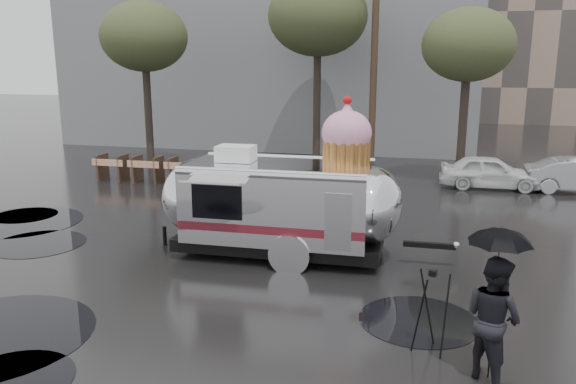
# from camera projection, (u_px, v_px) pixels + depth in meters

# --- Properties ---
(ground) EXTENTS (120.00, 120.00, 0.00)m
(ground) POSITION_uv_depth(u_px,v_px,m) (164.00, 302.00, 10.74)
(ground) COLOR black
(ground) RESTS_ON ground
(puddles) EXTENTS (13.99, 9.76, 0.01)m
(puddles) POSITION_uv_depth(u_px,v_px,m) (53.00, 266.00, 12.63)
(puddles) COLOR black
(puddles) RESTS_ON ground
(grey_building) EXTENTS (22.00, 12.00, 13.00)m
(grey_building) POSITION_uv_depth(u_px,v_px,m) (280.00, 27.00, 32.90)
(grey_building) COLOR slate
(grey_building) RESTS_ON ground
(utility_pole) EXTENTS (1.60, 0.28, 9.00)m
(utility_pole) POSITION_uv_depth(u_px,v_px,m) (374.00, 58.00, 22.34)
(utility_pole) COLOR #473323
(utility_pole) RESTS_ON ground
(tree_left) EXTENTS (3.64, 3.64, 6.95)m
(tree_left) POSITION_uv_depth(u_px,v_px,m) (144.00, 37.00, 23.44)
(tree_left) COLOR #382D26
(tree_left) RESTS_ON ground
(tree_mid) EXTENTS (4.20, 4.20, 8.03)m
(tree_mid) POSITION_uv_depth(u_px,v_px,m) (318.00, 17.00, 23.49)
(tree_mid) COLOR #382D26
(tree_mid) RESTS_ON ground
(tree_right) EXTENTS (3.36, 3.36, 6.42)m
(tree_right) POSITION_uv_depth(u_px,v_px,m) (468.00, 46.00, 20.48)
(tree_right) COLOR #382D26
(tree_right) RESTS_ON ground
(barricade_row) EXTENTS (4.30, 0.80, 1.00)m
(barricade_row) POSITION_uv_depth(u_px,v_px,m) (148.00, 169.00, 21.35)
(barricade_row) COLOR #473323
(barricade_row) RESTS_ON ground
(airstream_trailer) EXTENTS (7.13, 2.76, 3.84)m
(airstream_trailer) POSITION_uv_depth(u_px,v_px,m) (283.00, 200.00, 13.10)
(airstream_trailer) COLOR silver
(airstream_trailer) RESTS_ON ground
(person_right) EXTENTS (0.96, 0.99, 1.86)m
(person_right) POSITION_uv_depth(u_px,v_px,m) (493.00, 318.00, 7.97)
(person_right) COLOR black
(person_right) RESTS_ON ground
(umbrella_black) EXTENTS (1.08, 1.08, 2.29)m
(umbrella_black) POSITION_uv_depth(u_px,v_px,m) (499.00, 252.00, 7.75)
(umbrella_black) COLOR black
(umbrella_black) RESTS_ON ground
(tripod) EXTENTS (0.56, 0.54, 1.37)m
(tripod) POSITION_uv_depth(u_px,v_px,m) (431.00, 305.00, 8.75)
(tripod) COLOR black
(tripod) RESTS_ON ground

